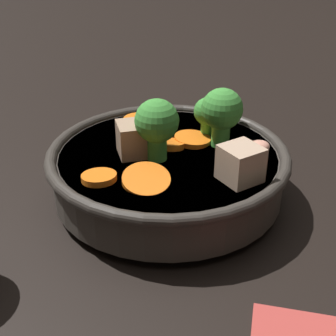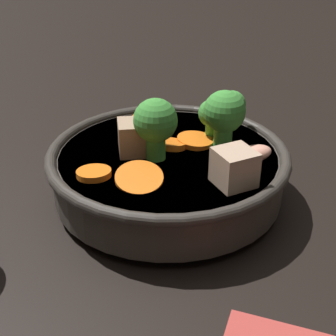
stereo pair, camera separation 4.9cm
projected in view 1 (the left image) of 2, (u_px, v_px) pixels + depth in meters
ground_plane at (168, 197)px, 0.51m from camera, size 3.00×3.00×0.00m
stirfry_bowl at (170, 164)px, 0.49m from camera, size 0.25×0.25×0.12m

